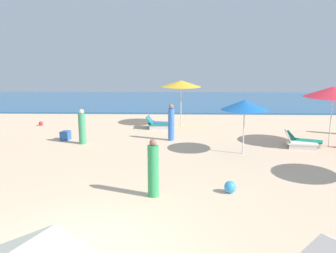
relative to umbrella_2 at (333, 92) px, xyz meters
The scene contains 15 objects.
ground_plane 12.63m from the umbrella_2, 133.83° to the right, with size 60.00×60.00×0.00m, color beige.
ocean 17.13m from the umbrella_2, 120.39° to the left, with size 60.00×12.84×0.12m, color #2B6193.
umbrella_2 is the anchor object (origin of this frame).
lounge_chair_2_0 2.63m from the umbrella_2, 164.04° to the right, with size 1.43×0.75×0.77m.
lounge_chair_2_1 2.45m from the umbrella_2, behind, with size 1.63×1.09×0.63m.
umbrella_3 7.91m from the umbrella_2, 145.76° to the left, with size 2.23×2.23×2.56m.
lounge_chair_3_0 8.82m from the umbrella_2, 156.09° to the left, with size 1.29×0.60×0.64m.
lounge_chair_3_1 8.96m from the umbrella_2, 153.72° to the left, with size 1.40×0.74×0.65m.
umbrella_4 4.25m from the umbrella_2, 161.85° to the right, with size 1.90×1.90×2.23m.
beachgoer_2 7.25m from the umbrella_2, behind, with size 0.42×0.42×1.73m.
beachgoer_4 9.61m from the umbrella_2, 141.37° to the right, with size 0.40×0.40×1.70m.
beachgoer_5 11.17m from the umbrella_2, behind, with size 0.43×0.43×1.60m.
beach_ball_0 7.92m from the umbrella_2, 132.55° to the right, with size 0.36×0.36×0.36m, color #389FE5.
cooler_box_1 12.28m from the umbrella_2, behind, with size 0.47×0.37×0.42m, color #2D5EA9.
beach_ball_2 15.28m from the umbrella_2, 163.69° to the left, with size 0.24×0.24×0.24m, color red.
Camera 1 is at (1.88, -6.90, 4.10)m, focal length 38.90 mm.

